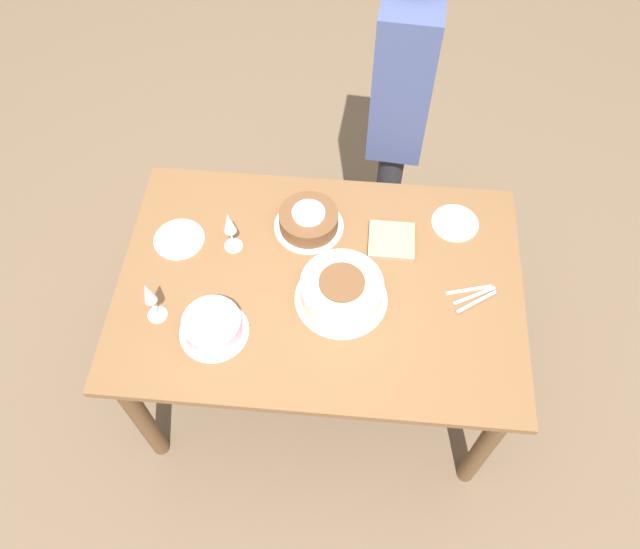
{
  "coord_description": "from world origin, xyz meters",
  "views": [
    {
      "loc": [
        -0.1,
        1.19,
        2.68
      ],
      "look_at": [
        0.0,
        0.0,
        0.83
      ],
      "focal_mm": 35.0,
      "sensor_mm": 36.0,
      "label": 1
    }
  ],
  "objects_px": {
    "cake_front_chocolate": "(309,220)",
    "person_cutting": "(401,94)",
    "wine_glass_far": "(149,296)",
    "cake_back_decorated": "(213,326)",
    "wine_glass_near": "(230,225)",
    "cake_center_white": "(341,291)"
  },
  "relations": [
    {
      "from": "wine_glass_near",
      "to": "person_cutting",
      "type": "height_order",
      "value": "person_cutting"
    },
    {
      "from": "cake_back_decorated",
      "to": "person_cutting",
      "type": "distance_m",
      "value": 1.21
    },
    {
      "from": "cake_center_white",
      "to": "wine_glass_far",
      "type": "height_order",
      "value": "wine_glass_far"
    },
    {
      "from": "cake_front_chocolate",
      "to": "cake_back_decorated",
      "type": "bearing_deg",
      "value": 59.85
    },
    {
      "from": "wine_glass_near",
      "to": "wine_glass_far",
      "type": "distance_m",
      "value": 0.38
    },
    {
      "from": "cake_front_chocolate",
      "to": "wine_glass_near",
      "type": "relative_size",
      "value": 1.37
    },
    {
      "from": "cake_back_decorated",
      "to": "person_cutting",
      "type": "xyz_separation_m",
      "value": [
        -0.6,
        -1.04,
        0.15
      ]
    },
    {
      "from": "cake_back_decorated",
      "to": "wine_glass_far",
      "type": "relative_size",
      "value": 1.21
    },
    {
      "from": "cake_front_chocolate",
      "to": "cake_center_white",
      "type": "bearing_deg",
      "value": 115.05
    },
    {
      "from": "cake_front_chocolate",
      "to": "person_cutting",
      "type": "relative_size",
      "value": 0.17
    },
    {
      "from": "wine_glass_near",
      "to": "person_cutting",
      "type": "relative_size",
      "value": 0.12
    },
    {
      "from": "cake_front_chocolate",
      "to": "wine_glass_near",
      "type": "xyz_separation_m",
      "value": [
        0.27,
        0.12,
        0.09
      ]
    },
    {
      "from": "cake_center_white",
      "to": "cake_front_chocolate",
      "type": "bearing_deg",
      "value": -64.95
    },
    {
      "from": "cake_back_decorated",
      "to": "wine_glass_near",
      "type": "bearing_deg",
      "value": -91.19
    },
    {
      "from": "cake_front_chocolate",
      "to": "cake_back_decorated",
      "type": "xyz_separation_m",
      "value": [
        0.28,
        0.48,
        0.0
      ]
    },
    {
      "from": "wine_glass_near",
      "to": "cake_front_chocolate",
      "type": "bearing_deg",
      "value": -156.53
    },
    {
      "from": "cake_center_white",
      "to": "wine_glass_near",
      "type": "relative_size",
      "value": 1.7
    },
    {
      "from": "wine_glass_far",
      "to": "person_cutting",
      "type": "xyz_separation_m",
      "value": [
        -0.81,
        -0.99,
        0.06
      ]
    },
    {
      "from": "cake_front_chocolate",
      "to": "person_cutting",
      "type": "distance_m",
      "value": 0.66
    },
    {
      "from": "cake_front_chocolate",
      "to": "cake_back_decorated",
      "type": "height_order",
      "value": "cake_front_chocolate"
    },
    {
      "from": "wine_glass_near",
      "to": "cake_back_decorated",
      "type": "bearing_deg",
      "value": 88.81
    },
    {
      "from": "wine_glass_far",
      "to": "person_cutting",
      "type": "relative_size",
      "value": 0.12
    }
  ]
}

